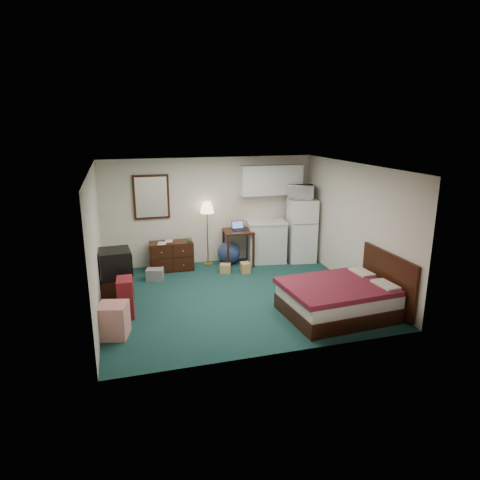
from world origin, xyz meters
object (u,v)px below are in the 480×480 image
object	(u,v)px
fridge	(302,230)
bed	(337,300)
tv_stand	(118,290)
floor_lamp	(208,234)
dresser	(172,256)
desk	(238,247)
suitcase	(126,297)
kitchen_counter	(266,242)

from	to	relation	value
fridge	bed	xyz separation A→B (m)	(-0.66, -3.03, -0.47)
bed	tv_stand	distance (m)	4.02
fridge	tv_stand	xyz separation A→B (m)	(-4.33, -1.40, -0.51)
floor_lamp	tv_stand	world-z (taller)	floor_lamp
dresser	fridge	world-z (taller)	fridge
floor_lamp	fridge	xyz separation A→B (m)	(2.25, -0.33, 0.01)
desk	suitcase	world-z (taller)	desk
dresser	kitchen_counter	world-z (taller)	kitchen_counter
dresser	desk	distance (m)	1.57
dresser	bed	distance (m)	4.04
desk	bed	bearing A→B (deg)	-70.06
bed	tv_stand	world-z (taller)	bed
kitchen_counter	suitcase	world-z (taller)	kitchen_counter
bed	suitcase	xyz separation A→B (m)	(-3.55, 0.99, 0.06)
suitcase	floor_lamp	bearing A→B (deg)	52.98
kitchen_counter	fridge	size ratio (longest dim) A/B	0.63
kitchen_counter	bed	xyz separation A→B (m)	(0.18, -3.22, -0.20)
dresser	suitcase	world-z (taller)	suitcase
bed	floor_lamp	bearing A→B (deg)	111.41
dresser	kitchen_counter	distance (m)	2.30
dresser	tv_stand	world-z (taller)	dresser
bed	fridge	bearing A→B (deg)	73.85
floor_lamp	tv_stand	size ratio (longest dim) A/B	2.79
fridge	suitcase	xyz separation A→B (m)	(-4.20, -2.04, -0.41)
fridge	suitcase	distance (m)	4.69
floor_lamp	tv_stand	xyz separation A→B (m)	(-2.09, -1.73, -0.51)
floor_lamp	suitcase	size ratio (longest dim) A/B	2.19
tv_stand	suitcase	xyz separation A→B (m)	(0.13, -0.63, 0.10)
floor_lamp	kitchen_counter	xyz separation A→B (m)	(1.41, -0.14, -0.27)
fridge	tv_stand	bearing A→B (deg)	-153.32
floor_lamp	bed	world-z (taller)	floor_lamp
bed	tv_stand	bearing A→B (deg)	152.25
fridge	bed	world-z (taller)	fridge
fridge	dresser	bearing A→B (deg)	-174.46
fridge	suitcase	world-z (taller)	fridge
dresser	bed	world-z (taller)	dresser
dresser	fridge	xyz separation A→B (m)	(3.12, -0.18, 0.43)
floor_lamp	dresser	bearing A→B (deg)	-169.92
dresser	fridge	size ratio (longest dim) A/B	0.64
dresser	suitcase	distance (m)	2.46
dresser	bed	size ratio (longest dim) A/B	0.54
desk	fridge	world-z (taller)	fridge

